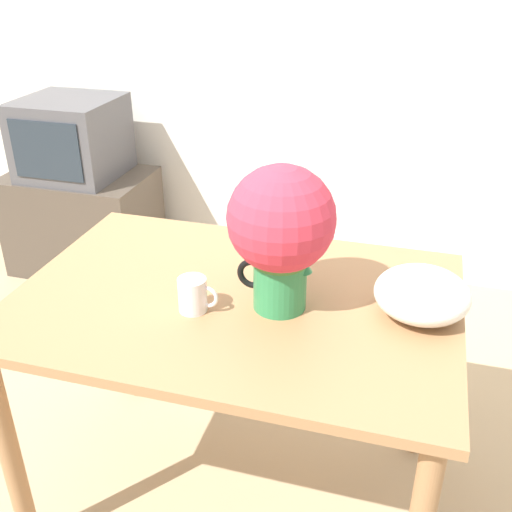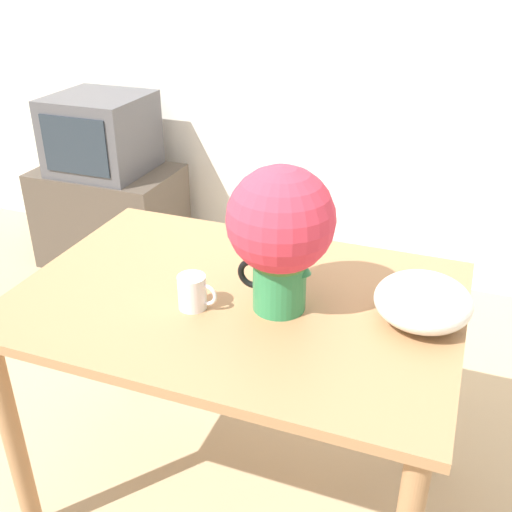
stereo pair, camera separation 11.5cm
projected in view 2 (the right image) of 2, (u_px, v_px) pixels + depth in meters
The scene contains 8 objects.
ground_plane at pixel (210, 485), 2.10m from camera, with size 12.00×12.00×0.00m, color tan.
wall_back at pixel (349, 32), 2.94m from camera, with size 8.00×0.05×2.60m.
table at pixel (238, 328), 1.77m from camera, with size 1.25×0.87×0.80m.
flower_vase at pixel (280, 231), 1.54m from camera, with size 0.29×0.29×0.41m.
coffee_mug at pixel (193, 292), 1.63m from camera, with size 0.11×0.08×0.10m.
white_bowl at pixel (423, 301), 1.56m from camera, with size 0.25×0.25×0.13m.
tv_stand at pixel (111, 216), 3.47m from camera, with size 0.77×0.51×0.56m.
tv_set at pixel (101, 134), 3.24m from camera, with size 0.49×0.48×0.41m.
Camera 2 is at (0.67, -1.33, 1.69)m, focal length 42.00 mm.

